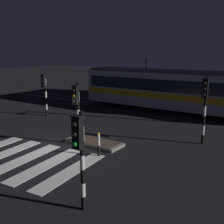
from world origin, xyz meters
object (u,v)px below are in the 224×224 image
Objects in this scene: traffic_light_corner_near_right at (80,148)px; bollard_island_edge at (99,144)px; tram at (170,89)px; traffic_light_median_centre at (77,105)px; traffic_light_corner_far_right at (205,100)px; traffic_light_corner_far_left at (44,88)px.

traffic_light_corner_near_right reaches higher than bollard_island_edge.
traffic_light_corner_near_right is at bearing -76.44° from tram.
traffic_light_median_centre is at bearing -93.22° from tram.
traffic_light_corner_far_right is at bearing 34.42° from traffic_light_median_centre.
bollard_island_edge is (-3.35, -4.28, -1.73)m from traffic_light_corner_far_right.
tram reaches higher than traffic_light_corner_near_right.
traffic_light_corner_far_right is 0.24× the size of tram.
traffic_light_median_centre is 0.99× the size of traffic_light_corner_far_left.
tram reaches higher than traffic_light_corner_far_right.
traffic_light_median_centre is 6.14m from traffic_light_corner_near_right.
traffic_light_corner_far_left is 11.44m from traffic_light_corner_far_right.
traffic_light_corner_far_left reaches higher than traffic_light_median_centre.
bollard_island_edge is at bearing -27.48° from traffic_light_corner_far_left.
traffic_light_median_centre is at bearing -29.42° from traffic_light_corner_far_left.
traffic_light_corner_far_right is (1.09, 8.12, 0.30)m from traffic_light_corner_near_right.
traffic_light_corner_far_left is 1.04× the size of traffic_light_corner_near_right.
traffic_light_corner_far_left is 9.55m from tram.
traffic_light_corner_near_right is at bearing -59.47° from bollard_island_edge.
tram is at bearing 86.78° from traffic_light_median_centre.
traffic_light_median_centre reaches higher than bollard_island_edge.
tram is 11.06m from bollard_island_edge.
bollard_island_edge is (-2.26, 3.84, -1.43)m from traffic_light_corner_near_right.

